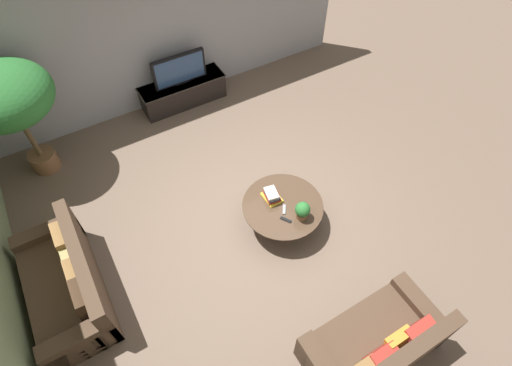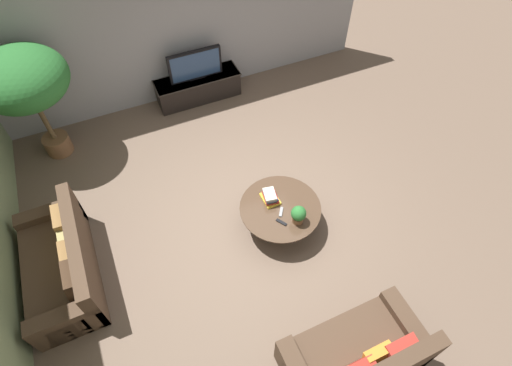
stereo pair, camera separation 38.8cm
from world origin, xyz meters
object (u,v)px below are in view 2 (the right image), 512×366
at_px(media_console, 198,87).
at_px(potted_plant_tabletop, 298,215).
at_px(couch_by_wall, 63,265).
at_px(television, 195,65).
at_px(potted_palm_tall, 23,81).
at_px(couch_near_entry, 356,358).
at_px(coffee_table, 280,212).

xyz_separation_m(media_console, potted_plant_tabletop, (0.23, -3.57, 0.35)).
relative_size(media_console, couch_by_wall, 0.89).
height_order(television, potted_palm_tall, potted_palm_tall).
xyz_separation_m(couch_near_entry, potted_palm_tall, (-2.68, 5.04, 1.17)).
xyz_separation_m(couch_near_entry, potted_plant_tabletop, (0.20, 1.82, 0.31)).
relative_size(television, potted_palm_tall, 0.51).
bearing_deg(couch_by_wall, coffee_table, 81.77).
relative_size(television, coffee_table, 0.86).
height_order(coffee_table, potted_palm_tall, potted_palm_tall).
height_order(media_console, television, television).
xyz_separation_m(television, couch_near_entry, (0.03, -5.39, -0.46)).
xyz_separation_m(couch_by_wall, couch_near_entry, (2.87, -2.55, -0.00)).
relative_size(couch_by_wall, potted_plant_tabletop, 6.20).
height_order(coffee_table, couch_near_entry, couch_near_entry).
height_order(media_console, coffee_table, media_console).
height_order(potted_palm_tall, potted_plant_tabletop, potted_palm_tall).
bearing_deg(television, couch_near_entry, -89.72).
bearing_deg(television, media_console, 90.00).
xyz_separation_m(television, potted_plant_tabletop, (0.23, -3.57, -0.15)).
bearing_deg(media_console, television, -90.00).
relative_size(television, potted_plant_tabletop, 3.41).
distance_m(coffee_table, potted_palm_tall, 4.18).
bearing_deg(potted_palm_tall, potted_plant_tabletop, -48.12).
bearing_deg(media_console, coffee_table, -87.99).
bearing_deg(couch_near_entry, potted_plant_tabletop, -96.31).
relative_size(media_console, potted_plant_tabletop, 5.52).
xyz_separation_m(potted_palm_tall, potted_plant_tabletop, (2.88, -3.22, -0.86)).
height_order(couch_by_wall, potted_palm_tall, potted_palm_tall).
xyz_separation_m(coffee_table, couch_by_wall, (-2.96, 0.43, -0.02)).
bearing_deg(couch_near_entry, couch_by_wall, -41.64).
relative_size(media_console, television, 1.62).
bearing_deg(coffee_table, television, 92.01).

